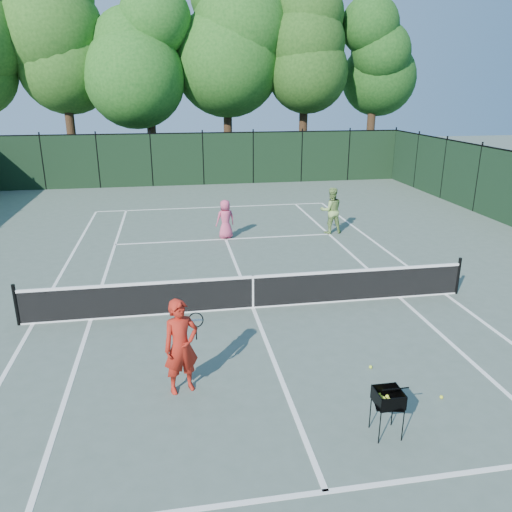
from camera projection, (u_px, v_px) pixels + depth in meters
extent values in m
plane|color=#4C5C51|center=(253.00, 308.00, 13.12)|extent=(90.00, 90.00, 0.00)
cube|color=white|center=(33.00, 324.00, 12.24)|extent=(0.10, 23.77, 0.01)
cube|color=white|center=(445.00, 294.00, 14.00)|extent=(0.10, 23.77, 0.01)
cube|color=white|center=(91.00, 320.00, 12.46)|extent=(0.10, 23.77, 0.01)
cube|color=white|center=(400.00, 297.00, 13.78)|extent=(0.10, 23.77, 0.01)
cube|color=white|center=(213.00, 207.00, 24.22)|extent=(10.97, 0.10, 0.01)
cube|color=white|center=(326.00, 492.00, 7.15)|extent=(8.23, 0.10, 0.01)
cube|color=white|center=(226.00, 239.00, 19.10)|extent=(8.23, 0.10, 0.01)
cube|color=white|center=(253.00, 308.00, 13.12)|extent=(0.10, 12.80, 0.01)
cube|color=black|center=(253.00, 292.00, 12.98)|extent=(11.60, 0.03, 0.85)
cube|color=white|center=(253.00, 277.00, 12.85)|extent=(11.60, 0.05, 0.07)
cube|color=white|center=(253.00, 307.00, 13.12)|extent=(11.60, 0.05, 0.04)
cube|color=white|center=(253.00, 292.00, 12.98)|extent=(0.05, 0.04, 0.91)
cylinder|color=black|center=(16.00, 305.00, 12.03)|extent=(0.09, 0.09, 1.06)
cylinder|color=black|center=(458.00, 276.00, 13.89)|extent=(0.09, 0.09, 1.06)
cube|color=black|center=(203.00, 159.00, 29.46)|extent=(24.00, 0.05, 3.00)
cylinder|color=black|center=(72.00, 140.00, 31.62)|extent=(0.56, 0.56, 4.80)
ellipsoid|color=#1F4C15|center=(60.00, 31.00, 29.61)|extent=(6.80, 6.80, 10.54)
cylinder|color=black|center=(152.00, 143.00, 32.32)|extent=(0.56, 0.56, 4.30)
ellipsoid|color=#194F16|center=(146.00, 49.00, 30.53)|extent=(6.00, 6.00, 9.30)
cylinder|color=black|center=(228.00, 135.00, 33.47)|extent=(0.56, 0.56, 5.00)
ellipsoid|color=#194B15|center=(226.00, 29.00, 31.39)|extent=(7.00, 7.00, 10.85)
cylinder|color=black|center=(303.00, 138.00, 33.69)|extent=(0.56, 0.56, 4.60)
ellipsoid|color=#1A3F12|center=(306.00, 44.00, 31.81)|extent=(6.20, 6.20, 9.61)
cylinder|color=black|center=(370.00, 138.00, 34.99)|extent=(0.56, 0.56, 4.40)
ellipsoid|color=#133F12|center=(376.00, 53.00, 33.22)|extent=(5.80, 5.80, 8.99)
imported|color=#AC1F13|center=(181.00, 346.00, 9.27)|extent=(0.79, 0.64, 1.87)
cylinder|color=black|center=(196.00, 333.00, 9.76)|extent=(0.03, 0.03, 0.30)
torus|color=black|center=(196.00, 320.00, 9.68)|extent=(0.30, 0.10, 0.30)
imported|color=#CD486D|center=(225.00, 219.00, 19.02)|extent=(0.83, 0.65, 1.50)
imported|color=#7FA552|center=(331.00, 210.00, 19.68)|extent=(0.89, 0.70, 1.82)
cylinder|color=black|center=(380.00, 428.00, 8.03)|extent=(0.02, 0.02, 0.59)
cylinder|color=black|center=(403.00, 425.00, 8.10)|extent=(0.02, 0.02, 0.59)
cylinder|color=black|center=(370.00, 413.00, 8.40)|extent=(0.02, 0.02, 0.59)
cylinder|color=black|center=(392.00, 410.00, 8.47)|extent=(0.02, 0.02, 0.59)
cube|color=black|center=(388.00, 397.00, 8.12)|extent=(0.53, 0.53, 0.25)
sphere|color=#D1EE30|center=(388.00, 401.00, 8.14)|extent=(0.06, 0.06, 0.06)
sphere|color=#D1EE30|center=(388.00, 401.00, 8.14)|extent=(0.06, 0.06, 0.06)
sphere|color=#D1EE30|center=(388.00, 401.00, 8.14)|extent=(0.06, 0.06, 0.06)
sphere|color=#D1EE30|center=(388.00, 401.00, 8.14)|extent=(0.06, 0.06, 0.06)
sphere|color=#D1EE30|center=(388.00, 401.00, 8.14)|extent=(0.06, 0.06, 0.06)
sphere|color=#D1EE30|center=(388.00, 401.00, 8.14)|extent=(0.06, 0.06, 0.06)
sphere|color=#D1EE30|center=(388.00, 401.00, 8.14)|extent=(0.06, 0.06, 0.06)
sphere|color=#D1EE30|center=(388.00, 401.00, 8.14)|extent=(0.06, 0.06, 0.06)
sphere|color=#D1EE30|center=(388.00, 401.00, 8.14)|extent=(0.06, 0.06, 0.06)
sphere|color=#D1EE30|center=(388.00, 401.00, 8.14)|extent=(0.06, 0.06, 0.06)
sphere|color=#D1EE30|center=(388.00, 401.00, 8.14)|extent=(0.06, 0.06, 0.06)
sphere|color=#D1EE30|center=(388.00, 401.00, 8.14)|extent=(0.06, 0.06, 0.06)
sphere|color=#D1EE30|center=(388.00, 401.00, 8.14)|extent=(0.06, 0.06, 0.06)
sphere|color=#D1EE30|center=(388.00, 401.00, 8.14)|extent=(0.06, 0.06, 0.06)
sphere|color=#CCDC2D|center=(441.00, 397.00, 9.28)|extent=(0.07, 0.07, 0.07)
sphere|color=#C7EB30|center=(371.00, 367.00, 10.28)|extent=(0.07, 0.07, 0.07)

